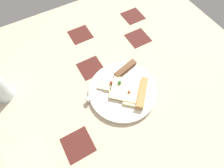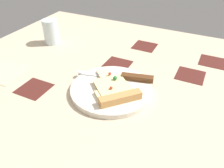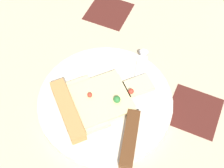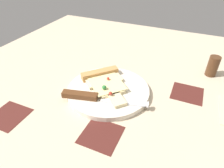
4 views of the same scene
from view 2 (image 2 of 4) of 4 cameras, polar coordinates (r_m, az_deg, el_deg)
The scene contains 6 objects.
ground_plane at distance 67.96cm, azimuth -3.13°, elevation -3.66°, with size 117.43×117.43×3.00cm.
plate at distance 67.68cm, azimuth -0.16°, elevation -1.34°, with size 24.48×24.48×1.57cm, color silver.
pizza_slice at distance 64.80cm, azimuth 0.66°, elevation -1.51°, with size 17.58×18.03×2.58cm.
knife at distance 70.94cm, azimuth 2.71°, elevation 1.91°, with size 7.77×23.81×2.45cm.
drinking_glass at distance 98.83cm, azimuth -15.16°, elevation 12.64°, with size 6.23×6.23×9.98cm, color silver.
napkin at distance 85.25cm, azimuth -25.25°, elevation 2.91°, with size 13.00×13.00×0.40cm, color beige.
Camera 2 is at (45.65, 26.54, 41.25)cm, focal length 36.17 mm.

